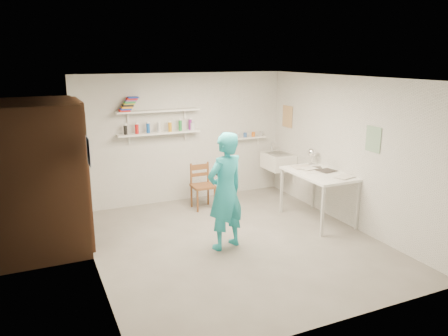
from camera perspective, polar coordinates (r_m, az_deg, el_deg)
name	(u,v)px	position (r m, az deg, el deg)	size (l,w,h in m)	color
floor	(235,243)	(6.59, 1.45, -9.75)	(4.00, 4.50, 0.02)	slate
ceiling	(236,77)	(6.03, 1.60, 11.75)	(4.00, 4.50, 0.02)	silver
wall_back	(183,138)	(8.25, -5.34, 3.93)	(4.00, 0.02, 2.40)	silver
wall_front	(337,215)	(4.37, 14.60, -6.00)	(4.00, 0.02, 2.40)	silver
wall_left	(89,180)	(5.65, -17.17, -1.52)	(0.02, 4.50, 2.40)	silver
wall_right	(348,152)	(7.28, 15.92, 2.05)	(0.02, 4.50, 2.40)	silver
doorway_recess	(82,175)	(6.71, -18.06, -0.89)	(0.02, 0.90, 2.00)	black
corridor_box	(29,177)	(6.67, -24.15, -1.10)	(1.40, 1.50, 2.10)	brown
door_lintel	(77,103)	(6.53, -18.60, 8.05)	(0.06, 1.05, 0.10)	brown
door_jamb_near	(88,184)	(6.23, -17.34, -1.98)	(0.06, 0.10, 2.00)	brown
door_jamb_far	(79,167)	(7.20, -18.37, 0.08)	(0.06, 0.10, 2.00)	brown
shelf_lower	(159,133)	(7.95, -8.47, 4.55)	(1.50, 0.22, 0.03)	white
shelf_upper	(158,111)	(7.90, -8.58, 7.41)	(1.50, 0.22, 0.03)	white
ledge_shelf	(249,138)	(8.71, 3.31, 3.99)	(0.70, 0.14, 0.03)	white
poster_left	(89,152)	(5.62, -17.28, 2.06)	(0.01, 0.28, 0.36)	#334C7F
poster_right_a	(287,117)	(8.64, 8.28, 6.67)	(0.01, 0.34, 0.42)	#995933
poster_right_b	(373,139)	(6.81, 18.91, 3.57)	(0.01, 0.30, 0.38)	#3F724C
belfast_sink	(278,161)	(8.59, 7.09, 0.89)	(0.48, 0.60, 0.30)	white
man	(225,191)	(6.14, 0.18, -3.07)	(0.62, 0.40, 1.69)	#23A4AF
wall_clock	(224,168)	(6.27, -0.06, -0.02)	(0.30, 0.30, 0.04)	beige
wooden_chair	(203,186)	(7.87, -2.78, -2.38)	(0.39, 0.37, 0.84)	brown
work_table	(318,197)	(7.44, 12.13, -3.70)	(0.75, 1.26, 0.84)	white
desk_lamp	(312,152)	(7.78, 11.44, 2.01)	(0.16, 0.16, 0.16)	white
spray_cans	(159,127)	(7.94, -8.50, 5.26)	(1.26, 0.06, 0.17)	black
book_stack	(129,104)	(7.76, -12.35, 8.17)	(0.34, 0.14, 0.25)	red
ledge_pots	(249,135)	(8.70, 3.32, 4.38)	(0.48, 0.07, 0.09)	silver
papers	(319,172)	(7.32, 12.31, -0.49)	(0.30, 0.22, 0.02)	silver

